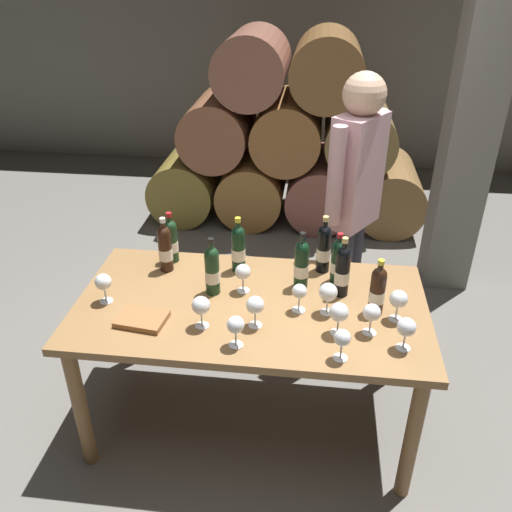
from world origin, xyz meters
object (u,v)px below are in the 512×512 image
wine_bottle_0 (338,261)px  wine_glass_3 (328,293)px  dining_table (251,318)px  wine_glass_2 (299,292)px  wine_bottle_7 (301,264)px  wine_glass_5 (103,283)px  wine_bottle_2 (377,290)px  sommelier_presenting (355,193)px  wine_bottle_4 (212,270)px  tasting_notebook (142,319)px  wine_glass_8 (372,313)px  wine_glass_4 (243,273)px  wine_bottle_8 (171,240)px  wine_glass_6 (339,313)px  wine_glass_7 (255,306)px  wine_glass_11 (342,339)px  wine_bottle_5 (165,248)px  wine_glass_1 (201,306)px  wine_glass_10 (236,326)px  wine_bottle_1 (342,271)px  wine_glass_0 (406,328)px  wine_glass_9 (399,300)px  wine_bottle_6 (324,248)px  wine_bottle_3 (238,248)px

wine_bottle_0 → wine_glass_3: wine_bottle_0 is taller
dining_table → wine_glass_2: bearing=-8.0°
wine_bottle_7 → wine_glass_5: bearing=-165.1°
wine_bottle_2 → wine_glass_5: size_ratio=1.85×
wine_glass_3 → sommelier_presenting: sommelier_presenting is taller
wine_bottle_4 → tasting_notebook: wine_bottle_4 is taller
wine_bottle_4 → wine_glass_8: 0.79m
wine_glass_4 → tasting_notebook: size_ratio=0.70×
wine_glass_8 → wine_bottle_8: bearing=153.3°
wine_glass_6 → wine_glass_7: (-0.37, 0.01, -0.00)m
wine_glass_7 → wine_glass_11: (0.38, -0.18, -0.01)m
wine_bottle_4 → sommelier_presenting: sommelier_presenting is taller
wine_bottle_5 → wine_glass_6: wine_bottle_5 is taller
wine_bottle_2 → wine_glass_1: size_ratio=1.80×
wine_glass_4 → wine_glass_5: (-0.65, -0.17, 0.00)m
wine_bottle_0 → sommelier_presenting: size_ratio=0.16×
wine_glass_5 → wine_glass_10: wine_glass_5 is taller
wine_bottle_8 → wine_glass_10: wine_bottle_8 is taller
wine_glass_6 → wine_glass_11: (0.01, -0.17, -0.01)m
wine_bottle_1 → wine_glass_0: wine_bottle_1 is taller
wine_bottle_5 → wine_glass_1: size_ratio=1.94×
wine_bottle_0 → wine_glass_9: 0.40m
wine_bottle_0 → wine_bottle_5: 0.90m
dining_table → wine_glass_7: bearing=-76.6°
wine_glass_3 → wine_glass_9: size_ratio=1.02×
wine_glass_6 → sommelier_presenting: 0.96m
wine_bottle_7 → wine_glass_0: wine_bottle_7 is taller
wine_glass_7 → tasting_notebook: 0.53m
wine_bottle_5 → wine_glass_10: bearing=-51.5°
wine_bottle_2 → wine_glass_8: size_ratio=1.86×
wine_glass_4 → wine_glass_6: wine_glass_6 is taller
wine_glass_5 → sommelier_presenting: bearing=34.3°
wine_bottle_2 → wine_bottle_7: 0.40m
tasting_notebook → wine_bottle_5: bearing=98.3°
wine_glass_11 → wine_bottle_4: bearing=145.5°
wine_bottle_2 → wine_bottle_5: wine_bottle_5 is taller
wine_glass_10 → wine_glass_0: bearing=5.4°
wine_bottle_6 → wine_glass_2: 0.40m
tasting_notebook → sommelier_presenting: (0.98, 0.96, 0.27)m
wine_bottle_2 → tasting_notebook: 1.10m
wine_bottle_5 → wine_glass_1: (0.29, -0.47, -0.02)m
wine_bottle_1 → wine_glass_0: 0.47m
wine_bottle_1 → wine_bottle_6: bearing=113.1°
wine_bottle_5 → sommelier_presenting: size_ratio=0.18×
wine_glass_2 → wine_glass_10: wine_glass_10 is taller
dining_table → tasting_notebook: (-0.48, -0.21, 0.11)m
wine_bottle_6 → wine_bottle_7: (-0.11, -0.17, -0.00)m
wine_bottle_3 → wine_glass_10: wine_bottle_3 is taller
wine_bottle_3 → wine_glass_6: 0.71m
wine_glass_7 → wine_glass_10: 0.16m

